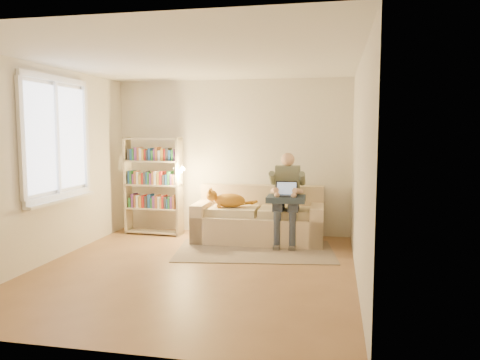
% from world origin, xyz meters
% --- Properties ---
extents(floor, '(4.50, 4.50, 0.00)m').
position_xyz_m(floor, '(0.00, 0.00, 0.00)').
color(floor, brown).
rests_on(floor, ground).
extents(ceiling, '(4.00, 4.50, 0.02)m').
position_xyz_m(ceiling, '(0.00, 0.00, 2.60)').
color(ceiling, white).
rests_on(ceiling, wall_back).
extents(wall_left, '(0.02, 4.50, 2.60)m').
position_xyz_m(wall_left, '(-2.00, 0.00, 1.30)').
color(wall_left, silver).
rests_on(wall_left, floor).
extents(wall_right, '(0.02, 4.50, 2.60)m').
position_xyz_m(wall_right, '(2.00, 0.00, 1.30)').
color(wall_right, silver).
rests_on(wall_right, floor).
extents(wall_back, '(4.00, 0.02, 2.60)m').
position_xyz_m(wall_back, '(0.00, 2.25, 1.30)').
color(wall_back, silver).
rests_on(wall_back, floor).
extents(wall_front, '(4.00, 0.02, 2.60)m').
position_xyz_m(wall_front, '(0.00, -2.25, 1.30)').
color(wall_front, silver).
rests_on(wall_front, floor).
extents(window, '(0.12, 1.52, 1.69)m').
position_xyz_m(window, '(-1.95, 0.20, 1.38)').
color(window, white).
rests_on(window, wall_left).
extents(sofa, '(2.04, 0.96, 0.86)m').
position_xyz_m(sofa, '(0.56, 1.74, 0.31)').
color(sofa, beige).
rests_on(sofa, floor).
extents(person, '(0.39, 0.62, 1.41)m').
position_xyz_m(person, '(1.01, 1.60, 0.80)').
color(person, '#696F5A').
rests_on(person, sofa).
extents(cat, '(0.75, 0.27, 0.27)m').
position_xyz_m(cat, '(0.07, 1.60, 0.67)').
color(cat, orange).
rests_on(cat, sofa).
extents(blanket, '(0.58, 0.48, 0.09)m').
position_xyz_m(blanket, '(0.99, 1.47, 0.73)').
color(blanket, '#273645').
rests_on(blanket, person).
extents(laptop, '(0.33, 0.27, 0.28)m').
position_xyz_m(laptop, '(0.99, 1.48, 0.82)').
color(laptop, black).
rests_on(laptop, blanket).
extents(bookshelf, '(1.09, 0.35, 1.64)m').
position_xyz_m(bookshelf, '(-1.26, 1.83, 0.91)').
color(bookshelf, '#B8AA8B').
rests_on(bookshelf, floor).
extents(rug, '(2.43, 1.65, 0.01)m').
position_xyz_m(rug, '(0.61, 1.07, 0.01)').
color(rug, gray).
rests_on(rug, floor).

